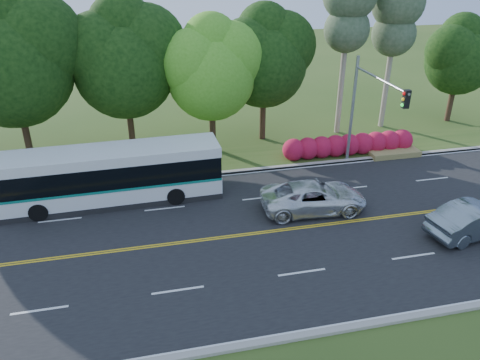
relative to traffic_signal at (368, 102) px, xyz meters
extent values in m
plane|color=#304C19|center=(-6.49, -5.40, -4.67)|extent=(120.00, 120.00, 0.00)
cube|color=black|center=(-6.49, -5.40, -4.66)|extent=(60.00, 14.00, 0.02)
cube|color=#A19B91|center=(-6.49, 1.75, -4.60)|extent=(60.00, 0.30, 0.15)
cube|color=#A19B91|center=(-6.49, -12.55, -4.60)|extent=(60.00, 0.30, 0.15)
cube|color=#304C19|center=(-6.49, 3.60, -4.62)|extent=(60.00, 4.00, 0.10)
cube|color=gold|center=(-6.49, -5.48, -4.65)|extent=(57.00, 0.10, 0.00)
cube|color=gold|center=(-6.49, -5.32, -4.65)|extent=(57.00, 0.10, 0.00)
cube|color=silver|center=(-17.99, -8.90, -4.65)|extent=(2.20, 0.12, 0.00)
cube|color=silver|center=(-12.49, -8.90, -4.65)|extent=(2.20, 0.12, 0.00)
cube|color=silver|center=(-6.99, -8.90, -4.65)|extent=(2.20, 0.12, 0.00)
cube|color=silver|center=(-1.49, -8.90, -4.65)|extent=(2.20, 0.12, 0.00)
cube|color=silver|center=(-17.99, -1.90, -4.65)|extent=(2.20, 0.12, 0.00)
cube|color=silver|center=(-12.49, -1.90, -4.65)|extent=(2.20, 0.12, 0.00)
cube|color=silver|center=(-6.99, -1.90, -4.65)|extent=(2.20, 0.12, 0.00)
cube|color=silver|center=(-1.49, -1.90, -4.65)|extent=(2.20, 0.12, 0.00)
cube|color=silver|center=(4.01, -1.90, -4.65)|extent=(2.20, 0.12, 0.00)
cube|color=silver|center=(-6.49, 1.45, -4.65)|extent=(57.00, 0.12, 0.00)
cube|color=silver|center=(-6.49, -12.25, -4.65)|extent=(57.00, 0.12, 0.00)
cylinder|color=#312316|center=(-20.49, 5.60, -2.69)|extent=(0.44, 0.44, 3.96)
sphere|color=black|center=(-20.49, 5.60, 1.81)|extent=(7.20, 7.20, 7.20)
sphere|color=black|center=(-18.87, 5.90, 3.25)|extent=(5.76, 5.76, 5.76)
sphere|color=black|center=(-20.39, 6.00, 4.51)|extent=(4.68, 4.68, 4.68)
cylinder|color=#312316|center=(-13.99, 6.60, -2.87)|extent=(0.44, 0.44, 3.60)
sphere|color=black|center=(-13.99, 6.60, 1.24)|extent=(6.60, 6.60, 6.60)
sphere|color=black|center=(-12.51, 6.90, 2.56)|extent=(5.28, 5.28, 5.28)
sphere|color=black|center=(-15.31, 6.40, 2.39)|extent=(4.95, 4.95, 4.95)
sphere|color=black|center=(-13.89, 7.00, 3.71)|extent=(4.29, 4.29, 4.29)
cylinder|color=#312316|center=(-8.49, 5.60, -3.05)|extent=(0.44, 0.44, 3.24)
sphere|color=#48971F|center=(-8.49, 5.60, 0.60)|extent=(5.80, 5.80, 5.80)
sphere|color=#48971F|center=(-7.19, 5.90, 1.76)|extent=(4.64, 4.64, 4.64)
sphere|color=#48971F|center=(-9.65, 5.40, 1.61)|extent=(4.35, 4.35, 4.35)
sphere|color=#48971F|center=(-8.39, 6.00, 2.77)|extent=(3.77, 3.77, 3.77)
cylinder|color=#312316|center=(-4.49, 7.10, -2.96)|extent=(0.44, 0.44, 3.42)
sphere|color=black|center=(-4.49, 7.10, 0.85)|extent=(6.00, 6.00, 6.00)
sphere|color=black|center=(-3.14, 7.40, 2.05)|extent=(4.80, 4.80, 4.80)
sphere|color=black|center=(-5.69, 6.90, 1.90)|extent=(4.50, 4.50, 4.50)
sphere|color=black|center=(-4.39, 7.50, 3.10)|extent=(3.90, 3.90, 3.90)
cylinder|color=gray|center=(1.51, 7.10, 0.23)|extent=(0.40, 0.40, 9.80)
sphere|color=#344A2E|center=(1.51, 7.10, 3.03)|extent=(3.23, 3.23, 3.23)
cylinder|color=gray|center=(5.51, 7.60, -0.12)|extent=(0.40, 0.40, 9.10)
sphere|color=#344A2E|center=(5.51, 7.60, 2.48)|extent=(3.23, 3.23, 3.23)
sphere|color=#344A2E|center=(5.51, 7.60, 4.69)|extent=(3.80, 3.80, 3.80)
cylinder|color=#312316|center=(11.51, 7.60, -3.14)|extent=(0.44, 0.44, 3.06)
sphere|color=black|center=(11.51, 7.60, 0.21)|extent=(5.20, 5.20, 5.20)
sphere|color=black|center=(12.68, 7.90, 1.25)|extent=(4.16, 4.16, 4.16)
sphere|color=black|center=(10.47, 7.40, 1.12)|extent=(3.90, 3.90, 3.90)
sphere|color=black|center=(11.61, 8.00, 2.16)|extent=(3.38, 3.38, 3.38)
sphere|color=#A90E36|center=(-3.49, 2.80, -3.92)|extent=(1.50, 1.50, 1.50)
sphere|color=#A90E36|center=(-2.49, 2.80, -3.92)|extent=(1.50, 1.50, 1.50)
sphere|color=#A90E36|center=(-1.49, 2.80, -3.92)|extent=(1.50, 1.50, 1.50)
sphere|color=#A90E36|center=(-0.49, 2.80, -3.92)|extent=(1.50, 1.50, 1.50)
sphere|color=#A90E36|center=(0.51, 2.80, -3.92)|extent=(1.50, 1.50, 1.50)
sphere|color=#A90E36|center=(1.51, 2.80, -3.92)|extent=(1.50, 1.50, 1.50)
sphere|color=#A90E36|center=(2.51, 2.80, -3.92)|extent=(1.50, 1.50, 1.50)
sphere|color=#A90E36|center=(3.51, 2.80, -3.92)|extent=(1.50, 1.50, 1.50)
sphere|color=#A90E36|center=(4.51, 2.80, -3.92)|extent=(1.50, 1.50, 1.50)
cube|color=olive|center=(3.51, 2.00, -4.47)|extent=(3.50, 1.40, 0.40)
cylinder|color=#909398|center=(0.01, 1.90, -1.17)|extent=(0.20, 0.20, 7.00)
cylinder|color=#909398|center=(0.01, -1.10, 1.63)|extent=(0.14, 6.00, 0.14)
cube|color=black|center=(0.01, -3.90, 1.33)|extent=(0.32, 0.28, 0.95)
sphere|color=red|center=(-0.16, -3.90, 1.63)|extent=(0.18, 0.18, 0.18)
sphere|color=yellow|center=(-0.16, -3.90, 1.33)|extent=(0.18, 0.18, 0.18)
sphere|color=#19D833|center=(-0.16, -3.90, 1.03)|extent=(0.18, 0.18, 0.18)
cube|color=silver|center=(-15.20, -0.42, -3.81)|extent=(12.06, 2.85, 0.99)
cube|color=black|center=(-15.20, -0.42, -2.69)|extent=(12.00, 2.89, 1.24)
cube|color=silver|center=(-15.20, -0.42, -1.79)|extent=(12.06, 2.85, 0.56)
cube|color=#0C7465|center=(-15.20, -0.42, -3.37)|extent=(12.00, 2.90, 0.14)
cube|color=black|center=(-15.20, -0.42, -4.48)|extent=(12.06, 2.75, 0.35)
cylinder|color=black|center=(-19.01, -1.71, -4.15)|extent=(1.01, 0.31, 1.00)
cylinder|color=black|center=(-19.07, 0.68, -4.15)|extent=(1.01, 0.31, 1.00)
cylinder|color=black|center=(-11.81, -1.53, -4.15)|extent=(1.01, 0.31, 1.00)
cylinder|color=black|center=(-11.87, 0.86, -4.15)|extent=(1.01, 0.31, 1.00)
imported|color=slate|center=(2.45, -7.83, -3.81)|extent=(5.36, 2.66, 1.69)
imported|color=silver|center=(-4.57, -3.82, -3.86)|extent=(5.87, 2.99, 1.59)
camera|label=1|loc=(-13.34, -24.58, 8.34)|focal=35.00mm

